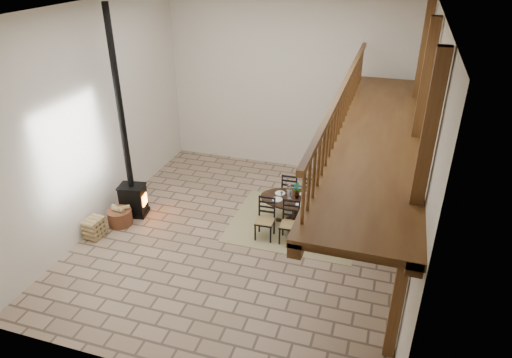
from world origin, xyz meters
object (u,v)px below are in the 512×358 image
(log_basket, at_px, (120,216))
(log_stack, at_px, (95,228))
(dining_table, at_px, (295,212))
(wood_stove, at_px, (130,173))

(log_basket, distance_m, log_stack, 0.69)
(dining_table, relative_size, wood_stove, 0.39)
(log_stack, bearing_deg, wood_stove, 72.97)
(dining_table, bearing_deg, log_basket, -166.25)
(wood_stove, height_order, log_stack, wood_stove)
(dining_table, xyz_separation_m, wood_stove, (-3.93, -0.64, 0.74))
(wood_stove, distance_m, log_stack, 1.49)
(wood_stove, relative_size, log_stack, 9.87)
(wood_stove, xyz_separation_m, log_basket, (-0.10, -0.50, -0.93))
(dining_table, distance_m, log_basket, 4.19)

